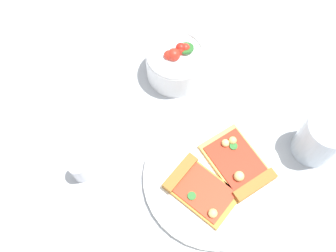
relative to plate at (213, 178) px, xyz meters
name	(u,v)px	position (x,y,z in m)	size (l,w,h in m)	color
ground_plane	(198,153)	(0.04, 0.04, -0.01)	(2.40, 2.40, 0.00)	#B2B7BC
plate	(213,178)	(0.00, 0.00, 0.00)	(0.26, 0.26, 0.01)	white
pizza_slice_near	(197,188)	(-0.03, 0.02, 0.01)	(0.11, 0.14, 0.02)	gold
pizza_slice_far	(240,166)	(0.04, -0.04, 0.01)	(0.14, 0.15, 0.03)	#E5B256
salad_bowl	(176,62)	(0.18, 0.16, 0.03)	(0.12, 0.12, 0.09)	white
soda_glass	(320,139)	(0.13, -0.15, 0.04)	(0.08, 0.08, 0.10)	silver
paper_napkin	(62,97)	(0.03, 0.34, -0.01)	(0.15, 0.15, 0.00)	white
pepper_shaker	(79,169)	(-0.09, 0.22, 0.03)	(0.03, 0.03, 0.07)	silver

